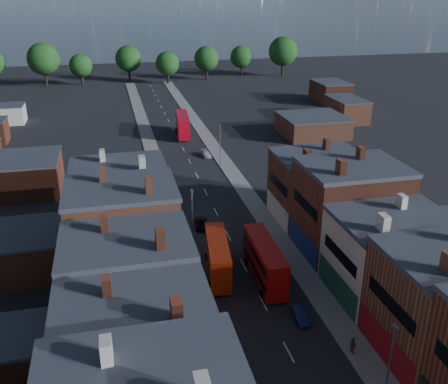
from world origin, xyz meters
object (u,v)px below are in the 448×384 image
bus_2 (183,125)px  ped_3 (353,345)px  bus_1 (265,261)px  car_2 (201,224)px  car_1 (300,315)px  ped_1 (225,356)px  car_3 (206,154)px  bus_0 (218,256)px

bus_2 → ped_3: bearing=-81.4°
bus_1 → car_2: 15.75m
bus_2 → car_1: bus_2 is taller
car_2 → ped_1: size_ratio=2.22×
bus_2 → car_3: size_ratio=3.00×
car_2 → car_3: 31.55m
bus_2 → car_3: bus_2 is taller
bus_0 → ped_3: 18.90m
bus_0 → bus_1: (5.00, -2.44, 0.15)m
bus_1 → ped_1: (-7.72, -12.76, -1.53)m
bus_2 → ped_3: 75.55m
ped_1 → ped_3: ped_3 is taller
car_2 → car_3: (6.83, 30.80, 0.01)m
car_3 → ped_3: (1.96, -59.76, 0.44)m
car_2 → ped_1: ped_1 is taller
bus_1 → ped_3: (4.18, -14.03, -1.53)m
bus_1 → bus_2: bearing=91.5°
bus_0 → bus_2: bus_2 is taller
bus_0 → car_2: 12.62m
car_1 → bus_2: bearing=94.1°
bus_0 → car_1: bus_0 is taller
bus_1 → bus_2: (0.00, 61.39, 0.08)m
bus_1 → car_1: bus_1 is taller
car_1 → car_3: size_ratio=0.86×
car_3 → car_1: bearing=-93.6°
bus_2 → ped_1: (-7.72, -74.15, -1.61)m
ped_1 → car_3: bearing=-123.1°
bus_0 → bus_2: (5.00, 58.95, 0.23)m
car_2 → ped_3: ped_3 is taller
car_1 → ped_3: size_ratio=1.88×
bus_1 → ped_3: size_ratio=6.25×
car_3 → ped_1: 59.32m
bus_1 → bus_2: bus_2 is taller
car_2 → ped_1: (-3.10, -27.68, 0.45)m
car_1 → car_3: 53.87m
bus_0 → ped_1: bearing=-92.7°
bus_2 → ped_3: bus_2 is taller
car_2 → ped_3: (8.79, -28.95, 0.45)m
bus_2 → ped_1: bearing=-90.5°
bus_2 → car_2: 46.74m
car_3 → bus_0: bearing=-102.1°
car_1 → ped_3: 6.59m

